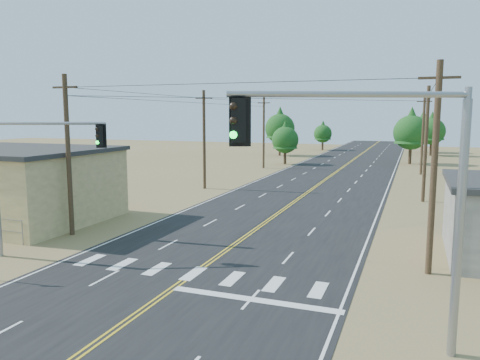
% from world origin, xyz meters
% --- Properties ---
extents(ground, '(220.00, 220.00, 0.00)m').
position_xyz_m(ground, '(0.00, 0.00, 0.00)').
color(ground, olive).
rests_on(ground, ground).
extents(road, '(15.00, 200.00, 0.02)m').
position_xyz_m(road, '(0.00, 30.00, 0.01)').
color(road, black).
rests_on(road, ground).
extents(utility_pole_left_near, '(1.80, 0.30, 10.00)m').
position_xyz_m(utility_pole_left_near, '(-10.50, 12.00, 5.12)').
color(utility_pole_left_near, '#4C3826').
rests_on(utility_pole_left_near, ground).
extents(utility_pole_left_mid, '(1.80, 0.30, 10.00)m').
position_xyz_m(utility_pole_left_mid, '(-10.50, 32.00, 5.12)').
color(utility_pole_left_mid, '#4C3826').
rests_on(utility_pole_left_mid, ground).
extents(utility_pole_left_far, '(1.80, 0.30, 10.00)m').
position_xyz_m(utility_pole_left_far, '(-10.50, 52.00, 5.12)').
color(utility_pole_left_far, '#4C3826').
rests_on(utility_pole_left_far, ground).
extents(utility_pole_right_near, '(1.80, 0.30, 10.00)m').
position_xyz_m(utility_pole_right_near, '(10.50, 12.00, 5.12)').
color(utility_pole_right_near, '#4C3826').
rests_on(utility_pole_right_near, ground).
extents(utility_pole_right_mid, '(1.80, 0.30, 10.00)m').
position_xyz_m(utility_pole_right_mid, '(10.50, 32.00, 5.12)').
color(utility_pole_right_mid, '#4C3826').
rests_on(utility_pole_right_mid, ground).
extents(utility_pole_right_far, '(1.80, 0.30, 10.00)m').
position_xyz_m(utility_pole_right_far, '(10.50, 52.00, 5.12)').
color(utility_pole_right_far, '#4C3826').
rests_on(utility_pole_right_far, ground).
extents(signal_mast_left, '(5.43, 2.64, 7.29)m').
position_xyz_m(signal_mast_left, '(-9.47, 7.67, 4.92)').
color(signal_mast_left, gray).
rests_on(signal_mast_left, ground).
extents(signal_mast_right, '(6.62, 3.24, 8.35)m').
position_xyz_m(signal_mast_right, '(9.10, 3.13, 5.67)').
color(signal_mast_right, gray).
rests_on(signal_mast_right, ground).
extents(tree_left_near, '(4.07, 4.07, 6.79)m').
position_xyz_m(tree_left_near, '(-9.00, 58.15, 4.15)').
color(tree_left_near, '#3F2D1E').
rests_on(tree_left_near, ground).
extents(tree_left_mid, '(5.47, 5.47, 9.12)m').
position_xyz_m(tree_left_mid, '(-14.00, 72.96, 5.58)').
color(tree_left_mid, '#3F2D1E').
rests_on(tree_left_mid, ground).
extents(tree_left_far, '(3.83, 3.83, 6.39)m').
position_xyz_m(tree_left_far, '(-9.00, 89.19, 3.90)').
color(tree_left_far, '#3F2D1E').
rests_on(tree_left_far, ground).
extents(tree_right_near, '(5.29, 5.29, 8.82)m').
position_xyz_m(tree_right_near, '(9.00, 65.24, 5.39)').
color(tree_right_near, '#3F2D1E').
rests_on(tree_right_near, ground).
extents(tree_right_mid, '(4.92, 4.92, 8.21)m').
position_xyz_m(tree_right_mid, '(12.42, 82.53, 5.02)').
color(tree_right_mid, '#3F2D1E').
rests_on(tree_right_mid, ground).
extents(tree_right_far, '(5.12, 5.12, 8.53)m').
position_xyz_m(tree_right_far, '(10.98, 89.72, 5.22)').
color(tree_right_far, '#3F2D1E').
rests_on(tree_right_far, ground).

